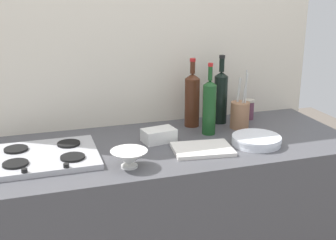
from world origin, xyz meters
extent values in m
cube|color=#4C4C51|center=(0.00, 0.00, 0.45)|extent=(1.80, 0.70, 0.90)
cube|color=beige|center=(0.00, 0.38, 1.07)|extent=(1.90, 0.06, 2.15)
cube|color=#B2B2B7|center=(-0.57, -0.01, 0.91)|extent=(0.46, 0.38, 0.02)
cylinder|color=black|center=(-0.68, -0.10, 0.93)|extent=(0.10, 0.10, 0.01)
cylinder|color=black|center=(-0.46, -0.10, 0.93)|extent=(0.10, 0.10, 0.01)
cylinder|color=black|center=(-0.68, 0.07, 0.93)|extent=(0.10, 0.10, 0.01)
cylinder|color=black|center=(-0.46, 0.07, 0.93)|extent=(0.10, 0.10, 0.01)
cylinder|color=black|center=(-0.65, -0.19, 0.93)|extent=(0.02, 0.02, 0.02)
cylinder|color=black|center=(-0.49, -0.19, 0.93)|extent=(0.02, 0.02, 0.02)
cylinder|color=white|center=(0.40, -0.13, 0.91)|extent=(0.23, 0.23, 0.01)
cylinder|color=white|center=(0.40, -0.13, 0.92)|extent=(0.23, 0.23, 0.01)
cylinder|color=white|center=(0.40, -0.14, 0.93)|extent=(0.23, 0.23, 0.01)
cylinder|color=white|center=(0.39, -0.14, 0.94)|extent=(0.23, 0.23, 0.01)
cylinder|color=#19471E|center=(0.24, 0.08, 1.03)|extent=(0.07, 0.07, 0.25)
cone|color=#19471E|center=(0.24, 0.08, 1.16)|extent=(0.07, 0.07, 0.02)
cylinder|color=#19471E|center=(0.24, 0.08, 1.21)|extent=(0.02, 0.02, 0.07)
cylinder|color=#B21E1E|center=(0.24, 0.08, 1.25)|extent=(0.02, 0.02, 0.02)
cylinder|color=black|center=(0.37, 0.23, 1.03)|extent=(0.07, 0.07, 0.26)
cone|color=black|center=(0.37, 0.23, 1.17)|extent=(0.07, 0.07, 0.03)
cylinder|color=black|center=(0.37, 0.23, 1.22)|extent=(0.03, 0.03, 0.07)
cylinder|color=black|center=(0.37, 0.23, 1.26)|extent=(0.03, 0.03, 0.02)
cylinder|color=#472314|center=(0.20, 0.22, 1.03)|extent=(0.08, 0.08, 0.26)
cone|color=#472314|center=(0.20, 0.22, 1.17)|extent=(0.08, 0.08, 0.03)
cylinder|color=#472314|center=(0.20, 0.22, 1.22)|extent=(0.03, 0.03, 0.06)
cylinder|color=#B21E1E|center=(0.20, 0.22, 1.25)|extent=(0.03, 0.03, 0.02)
cylinder|color=white|center=(-0.24, -0.21, 0.91)|extent=(0.07, 0.07, 0.01)
cone|color=white|center=(-0.24, -0.21, 0.94)|extent=(0.15, 0.15, 0.06)
cube|color=white|center=(-0.03, 0.05, 0.93)|extent=(0.17, 0.12, 0.06)
cylinder|color=#996B4C|center=(0.43, 0.12, 0.97)|extent=(0.10, 0.10, 0.14)
cylinder|color=#B7B7B2|center=(0.44, 0.10, 1.08)|extent=(0.02, 0.03, 0.24)
cylinder|color=#B7B7B2|center=(0.45, 0.10, 1.08)|extent=(0.02, 0.04, 0.25)
cylinder|color=#B7B7B2|center=(0.43, 0.14, 1.06)|extent=(0.04, 0.03, 0.20)
cylinder|color=#66384C|center=(0.55, 0.24, 0.95)|extent=(0.06, 0.06, 0.10)
cylinder|color=beige|center=(0.55, 0.24, 1.01)|extent=(0.06, 0.06, 0.01)
cube|color=silver|center=(0.12, -0.13, 0.91)|extent=(0.29, 0.22, 0.02)
camera|label=1|loc=(-0.59, -1.85, 1.64)|focal=46.80mm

